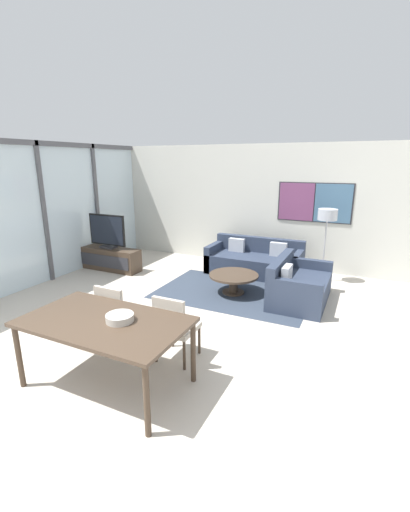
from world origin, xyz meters
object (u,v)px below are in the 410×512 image
tv_console (109,259)px  floor_lamp (327,220)px  sofa_side (296,286)px  dining_chair_centre (174,325)px  dining_chair_left (116,312)px  sofa_main (255,262)px  fruit_bowl (120,317)px  television (107,232)px  coffee_table (234,279)px  dining_table (105,326)px

tv_console → floor_lamp: (4.54, 1.23, 1.04)m
sofa_side → dining_chair_centre: bearing=159.4°
dining_chair_left → sofa_main: bearing=79.3°
dining_chair_left → dining_chair_centre: 0.87m
tv_console → dining_chair_left: dining_chair_left is taller
sofa_side → fruit_bowl: (-1.24, -3.26, 0.56)m
television → sofa_main: television is taller
tv_console → dining_chair_centre: bearing=-38.7°
tv_console → dining_chair_left: size_ratio=1.74×
fruit_bowl → sofa_main: bearing=88.6°
coffee_table → dining_chair_left: (-0.72, -2.48, 0.21)m
tv_console → floor_lamp: 4.82m
sofa_side → floor_lamp: (0.29, 1.25, 1.03)m
television → sofa_main: bearing=20.6°
dining_chair_centre → coffee_table: bearing=93.6°
tv_console → fruit_bowl: (3.00, -3.28, 0.57)m
floor_lamp → television: bearing=-164.8°
coffee_table → dining_table: bearing=-95.1°
coffee_table → dining_chair_centre: bearing=-86.4°
coffee_table → dining_chair_left: dining_chair_left is taller
floor_lamp → dining_chair_centre: bearing=-108.3°
dining_chair_centre → fruit_bowl: 0.79m
sofa_main → dining_chair_centre: (0.15, -3.79, 0.23)m
dining_table → floor_lamp: 4.91m
coffee_table → dining_table: dining_table is taller
dining_chair_left → floor_lamp: 4.50m
television → dining_chair_centre: 4.21m
television → dining_chair_left: bearing=-47.8°
sofa_main → floor_lamp: size_ratio=1.34×
sofa_main → dining_table: 4.54m
television → coffee_table: television is taller
television → fruit_bowl: bearing=-47.6°
dining_chair_left → floor_lamp: size_ratio=0.58×
sofa_main → dining_chair_left: bearing=-100.7°
tv_console → dining_chair_left: 3.57m
television → fruit_bowl: size_ratio=3.24×
dining_table → fruit_bowl: bearing=16.6°
television → coffee_table: size_ratio=1.04×
floor_lamp → coffee_table: bearing=-135.6°
sofa_side → dining_chair_centre: 2.78m
sofa_side → dining_table: (-1.41, -3.31, 0.44)m
sofa_main → sofa_side: same height
tv_console → television: television is taller
television → dining_chair_centre: (3.27, -2.62, -0.39)m
coffee_table → floor_lamp: bearing=44.4°
dining_table → floor_lamp: bearing=69.5°
tv_console → coffee_table: 3.12m
television → dining_table: (2.83, -3.34, -0.17)m
sofa_main → dining_chair_left: 3.88m
coffee_table → dining_table: 3.21m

